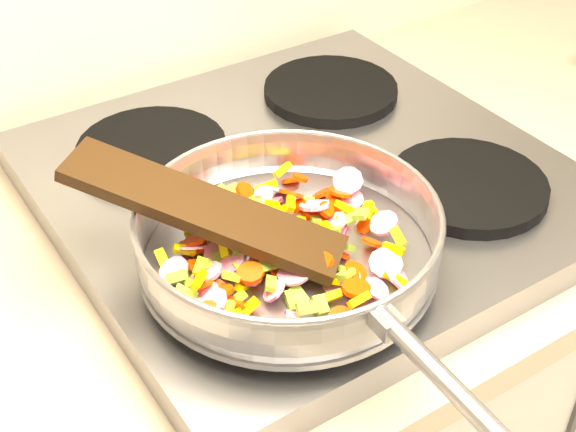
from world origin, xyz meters
TOP-DOWN VIEW (x-y plane):
  - cooktop at (-0.70, 1.67)m, footprint 0.60×0.60m
  - grate_fl at (-0.84, 1.52)m, footprint 0.19×0.19m
  - grate_fr at (-0.56, 1.52)m, footprint 0.19×0.19m
  - grate_bl at (-0.84, 1.81)m, footprint 0.19×0.19m
  - grate_br at (-0.56, 1.81)m, footprint 0.19×0.19m
  - saute_pan at (-0.82, 1.52)m, footprint 0.36×0.52m
  - vegetable_heap at (-0.83, 1.53)m, footprint 0.27×0.27m
  - wooden_spatula at (-0.88, 1.58)m, footprint 0.24×0.26m

SIDE VIEW (x-z plane):
  - cooktop at x=-0.70m, z-range 0.90..0.94m
  - grate_fl at x=-0.84m, z-range 0.94..0.96m
  - grate_fr at x=-0.56m, z-range 0.94..0.96m
  - grate_bl at x=-0.84m, z-range 0.94..0.96m
  - grate_br at x=-0.56m, z-range 0.94..0.96m
  - vegetable_heap at x=-0.83m, z-range 0.95..1.00m
  - saute_pan at x=-0.82m, z-range 0.96..1.02m
  - wooden_spatula at x=-0.88m, z-range 0.97..1.06m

